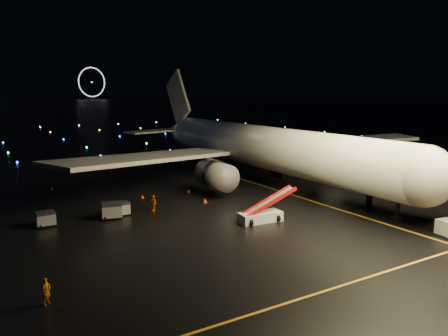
# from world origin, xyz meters

# --- Properties ---
(ground) EXTENTS (2000.00, 2000.00, 0.00)m
(ground) POSITION_xyz_m (0.00, 300.00, 0.00)
(ground) COLOR black
(ground) RESTS_ON ground
(lane_centre) EXTENTS (0.25, 80.00, 0.02)m
(lane_centre) POSITION_xyz_m (12.00, 15.00, 0.01)
(lane_centre) COLOR gold
(lane_centre) RESTS_ON ground
(lane_cross) EXTENTS (60.00, 0.25, 0.02)m
(lane_cross) POSITION_xyz_m (-5.00, -10.00, 0.01)
(lane_cross) COLOR gold
(lane_cross) RESTS_ON ground
(airliner) EXTENTS (64.23, 61.06, 18.07)m
(airliner) POSITION_xyz_m (13.19, 25.55, 9.04)
(airliner) COLOR silver
(airliner) RESTS_ON ground
(belt_loader) EXTENTS (7.07, 2.42, 3.37)m
(belt_loader) POSITION_xyz_m (1.14, 5.78, 1.68)
(belt_loader) COLOR silver
(belt_loader) RESTS_ON ground
(crew_a) EXTENTS (0.80, 0.78, 1.86)m
(crew_a) POSITION_xyz_m (-21.72, -1.94, 0.93)
(crew_a) COLOR orange
(crew_a) RESTS_ON ground
(crew_c) EXTENTS (0.65, 1.18, 1.90)m
(crew_c) POSITION_xyz_m (-7.03, 15.74, 0.95)
(crew_c) COLOR orange
(crew_c) RESTS_ON ground
(safety_cone_0) EXTENTS (0.57, 0.57, 0.54)m
(safety_cone_0) POSITION_xyz_m (-0.06, 15.94, 0.27)
(safety_cone_0) COLOR #ED4807
(safety_cone_0) RESTS_ON ground
(safety_cone_1) EXTENTS (0.58, 0.58, 0.50)m
(safety_cone_1) POSITION_xyz_m (0.75, 22.09, 0.25)
(safety_cone_1) COLOR #ED4807
(safety_cone_1) RESTS_ON ground
(safety_cone_2) EXTENTS (0.45, 0.45, 0.49)m
(safety_cone_2) POSITION_xyz_m (-5.93, 22.30, 0.24)
(safety_cone_2) COLOR #ED4807
(safety_cone_2) RESTS_ON ground
(safety_cone_3) EXTENTS (0.46, 0.46, 0.45)m
(safety_cone_3) POSITION_xyz_m (-15.18, 33.81, 0.23)
(safety_cone_3) COLOR #ED4807
(safety_cone_3) RESTS_ON ground
(ferris_wheel) EXTENTS (49.33, 16.80, 52.00)m
(ferris_wheel) POSITION_xyz_m (170.00, 720.00, 26.00)
(ferris_wheel) COLOR black
(ferris_wheel) RESTS_ON ground
(taxiway_lights) EXTENTS (164.00, 92.00, 0.36)m
(taxiway_lights) POSITION_xyz_m (0.00, 106.00, 0.18)
(taxiway_lights) COLOR black
(taxiway_lights) RESTS_ON ground
(baggage_cart_0) EXTENTS (1.97, 1.47, 1.57)m
(baggage_cart_0) POSITION_xyz_m (-10.96, 15.85, 0.78)
(baggage_cart_0) COLOR gray
(baggage_cart_0) RESTS_ON ground
(baggage_cart_1) EXTENTS (2.38, 1.89, 1.81)m
(baggage_cart_1) POSITION_xyz_m (-12.15, 15.20, 0.90)
(baggage_cart_1) COLOR gray
(baggage_cart_1) RESTS_ON ground
(baggage_cart_2) EXTENTS (1.92, 1.40, 1.57)m
(baggage_cart_2) POSITION_xyz_m (-18.88, 15.99, 0.79)
(baggage_cart_2) COLOR gray
(baggage_cart_2) RESTS_ON ground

